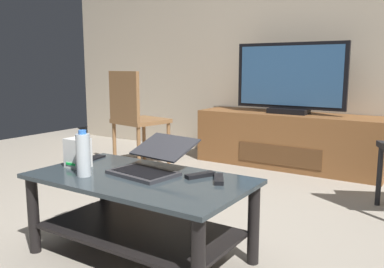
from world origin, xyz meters
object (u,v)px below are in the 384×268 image
object	(u,v)px
media_cabinet	(288,140)
router_box	(78,153)
television	(290,80)
cell_phone	(94,158)
coffee_table	(140,202)
side_chair	(134,115)
soundbar_remote	(200,175)
water_bottle_near	(83,154)
tv_remote	(219,179)
laptop	(152,162)

from	to	relation	value
media_cabinet	router_box	world-z (taller)	router_box
television	cell_phone	distance (m)	2.23
coffee_table	cell_phone	xyz separation A→B (m)	(-0.50, 0.16, 0.14)
router_box	cell_phone	distance (m)	0.23
coffee_table	router_box	bearing A→B (deg)	-175.12
side_chair	soundbar_remote	world-z (taller)	side_chair
side_chair	water_bottle_near	size ratio (longest dim) A/B	4.00
coffee_table	television	distance (m)	2.37
router_box	soundbar_remote	distance (m)	0.71
cell_phone	router_box	bearing A→B (deg)	-74.65
side_chair	media_cabinet	bearing A→B (deg)	36.02
water_bottle_near	cell_phone	world-z (taller)	water_bottle_near
media_cabinet	television	bearing A→B (deg)	-90.00
coffee_table	soundbar_remote	size ratio (longest dim) A/B	7.12
tv_remote	media_cabinet	bearing A→B (deg)	71.12
television	cell_phone	xyz separation A→B (m)	(-0.45, -2.14, -0.42)
laptop	television	bearing A→B (deg)	91.34
coffee_table	cell_phone	bearing A→B (deg)	161.90
coffee_table	soundbar_remote	bearing A→B (deg)	31.27
side_chair	laptop	world-z (taller)	side_chair
side_chair	router_box	size ratio (longest dim) A/B	5.81
water_bottle_near	cell_phone	bearing A→B (deg)	129.38
laptop	router_box	world-z (taller)	laptop
coffee_table	television	xyz separation A→B (m)	(-0.05, 2.30, 0.57)
laptop	water_bottle_near	world-z (taller)	water_bottle_near
tv_remote	cell_phone	bearing A→B (deg)	149.18
tv_remote	coffee_table	bearing A→B (deg)	171.48
coffee_table	water_bottle_near	size ratio (longest dim) A/B	4.79
television	router_box	distance (m)	2.39
coffee_table	router_box	xyz separation A→B (m)	(-0.41, -0.04, 0.22)
water_bottle_near	tv_remote	xyz separation A→B (m)	(0.63, 0.29, -0.10)
soundbar_remote	television	bearing A→B (deg)	123.81
side_chair	router_box	world-z (taller)	side_chair
cell_phone	television	bearing A→B (deg)	70.20
coffee_table	cell_phone	world-z (taller)	cell_phone
side_chair	cell_phone	bearing A→B (deg)	-58.36
router_box	water_bottle_near	world-z (taller)	water_bottle_near
soundbar_remote	laptop	bearing A→B (deg)	-141.61
tv_remote	soundbar_remote	bearing A→B (deg)	144.31
coffee_table	television	size ratio (longest dim) A/B	1.05
television	tv_remote	size ratio (longest dim) A/B	6.78
cell_phone	tv_remote	distance (m)	0.88
router_box	tv_remote	size ratio (longest dim) A/B	1.02
cell_phone	soundbar_remote	size ratio (longest dim) A/B	0.88
laptop	water_bottle_near	distance (m)	0.35
television	router_box	size ratio (longest dim) A/B	6.63
laptop	soundbar_remote	distance (m)	0.27
coffee_table	water_bottle_near	world-z (taller)	water_bottle_near
router_box	tv_remote	distance (m)	0.82
coffee_table	soundbar_remote	xyz separation A→B (m)	(0.27, 0.16, 0.15)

